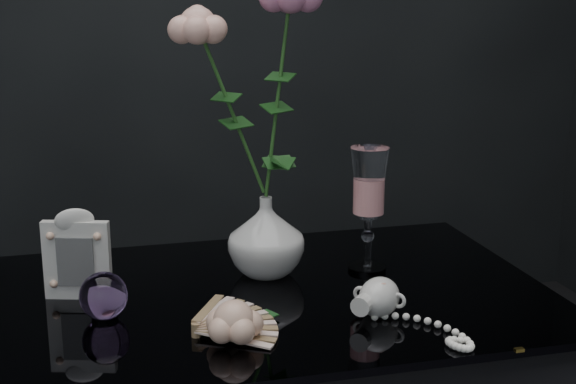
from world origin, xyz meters
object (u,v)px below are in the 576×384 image
object	(u,v)px
loose_rose	(234,321)
pearl_jar	(379,295)
wine_glass	(368,210)
picture_frame	(77,254)
paperweight	(103,296)
vase	(266,236)

from	to	relation	value
loose_rose	pearl_jar	xyz separation A→B (m)	(0.23, 0.04, 0.00)
wine_glass	picture_frame	world-z (taller)	wine_glass
paperweight	picture_frame	bearing A→B (deg)	111.00
paperweight	loose_rose	xyz separation A→B (m)	(0.17, -0.13, -0.01)
picture_frame	loose_rose	world-z (taller)	picture_frame
wine_glass	loose_rose	distance (m)	0.37
vase	wine_glass	world-z (taller)	wine_glass
vase	pearl_jar	size ratio (longest dim) A/B	0.64
picture_frame	paperweight	size ratio (longest dim) A/B	2.05
paperweight	loose_rose	distance (m)	0.21
pearl_jar	loose_rose	bearing A→B (deg)	-128.75
paperweight	vase	bearing A→B (deg)	24.42
picture_frame	loose_rose	size ratio (longest dim) A/B	0.83
vase	loose_rose	size ratio (longest dim) A/B	0.77
picture_frame	pearl_jar	distance (m)	0.47
vase	picture_frame	bearing A→B (deg)	-174.14
vase	pearl_jar	bearing A→B (deg)	-59.71
picture_frame	vase	bearing A→B (deg)	22.50
wine_glass	picture_frame	size ratio (longest dim) A/B	1.47
wine_glass	loose_rose	world-z (taller)	wine_glass
paperweight	pearl_jar	xyz separation A→B (m)	(0.40, -0.09, -0.01)
wine_glass	pearl_jar	bearing A→B (deg)	-104.72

